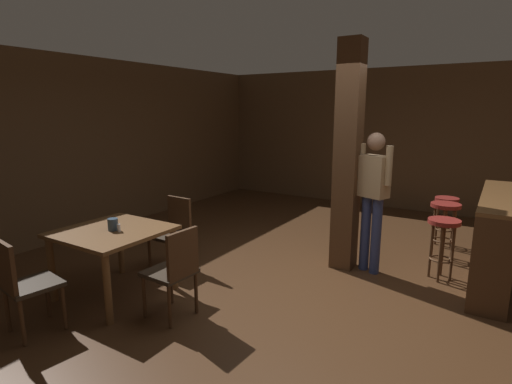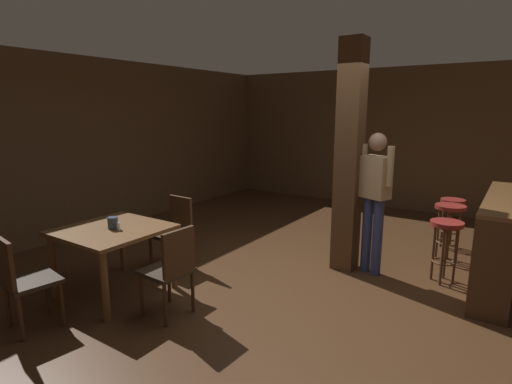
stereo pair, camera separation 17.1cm
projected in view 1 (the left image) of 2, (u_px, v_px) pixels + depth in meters
ground_plane at (309, 291)px, 4.45m from camera, size 10.80×10.80×0.00m
wall_back at (405, 139)px, 7.91m from camera, size 8.00×0.10×2.80m
wall_left at (76, 148)px, 6.23m from camera, size 0.10×9.00×2.80m
pillar at (348, 158)px, 4.87m from camera, size 0.28×0.28×2.80m
dining_table at (113, 240)px, 4.24m from camera, size 1.03×1.03×0.74m
chair_north at (173, 229)px, 5.01m from camera, size 0.44×0.44×0.89m
chair_south at (23, 282)px, 3.49m from camera, size 0.48×0.48×0.89m
chair_east at (175, 268)px, 3.78m from camera, size 0.44×0.44×0.89m
napkin_cup at (113, 224)px, 4.18m from camera, size 0.11×0.11×0.13m
salt_shaker at (119, 228)px, 4.13m from camera, size 0.03×0.03×0.08m
standing_person at (373, 193)px, 4.80m from camera, size 0.46×0.31×1.72m
bar_counter at (495, 237)px, 4.63m from camera, size 0.56×2.09×1.04m
bar_stool_near at (443, 234)px, 4.66m from camera, size 0.36×0.36×0.73m
bar_stool_mid at (445, 217)px, 5.31m from camera, size 0.38×0.38×0.77m
bar_stool_far at (446, 210)px, 5.83m from camera, size 0.33×0.33×0.73m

